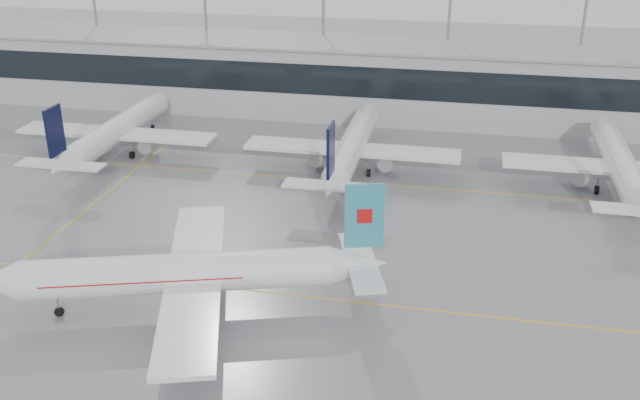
# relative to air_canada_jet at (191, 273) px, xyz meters

# --- Properties ---
(ground) EXTENTS (320.00, 320.00, 0.00)m
(ground) POSITION_rel_air_canada_jet_xyz_m (8.75, 4.24, -3.83)
(ground) COLOR gray
(ground) RESTS_ON ground
(taxi_line_main) EXTENTS (120.00, 0.25, 0.01)m
(taxi_line_main) POSITION_rel_air_canada_jet_xyz_m (8.75, 4.24, -3.83)
(taxi_line_main) COLOR gold
(taxi_line_main) RESTS_ON ground
(taxi_line_north) EXTENTS (120.00, 0.25, 0.01)m
(taxi_line_north) POSITION_rel_air_canada_jet_xyz_m (8.75, 34.24, -3.83)
(taxi_line_north) COLOR gold
(taxi_line_north) RESTS_ON ground
(taxi_line_cross) EXTENTS (0.25, 60.00, 0.01)m
(taxi_line_cross) POSITION_rel_air_canada_jet_xyz_m (-21.25, 19.24, -3.83)
(taxi_line_cross) COLOR gold
(taxi_line_cross) RESTS_ON ground
(terminal) EXTENTS (180.00, 15.00, 12.00)m
(terminal) POSITION_rel_air_canada_jet_xyz_m (8.75, 66.24, 2.17)
(terminal) COLOR #A1A1A5
(terminal) RESTS_ON ground
(terminal_glass) EXTENTS (180.00, 0.20, 5.00)m
(terminal_glass) POSITION_rel_air_canada_jet_xyz_m (8.75, 58.69, 3.67)
(terminal_glass) COLOR black
(terminal_glass) RESTS_ON ground
(terminal_roof) EXTENTS (182.00, 16.00, 0.40)m
(terminal_roof) POSITION_rel_air_canada_jet_xyz_m (8.75, 66.24, 8.37)
(terminal_roof) COLOR gray
(terminal_roof) RESTS_ON ground
(light_masts) EXTENTS (156.40, 1.00, 22.60)m
(light_masts) POSITION_rel_air_canada_jet_xyz_m (8.75, 72.24, 9.51)
(light_masts) COLOR gray
(light_masts) RESTS_ON ground
(air_canada_jet) EXTENTS (37.12, 30.53, 12.03)m
(air_canada_jet) POSITION_rel_air_canada_jet_xyz_m (0.00, 0.00, 0.00)
(air_canada_jet) COLOR white
(air_canada_jet) RESTS_ON ground
(parked_jet_b) EXTENTS (29.64, 36.96, 11.72)m
(parked_jet_b) POSITION_rel_air_canada_jet_xyz_m (-26.25, 37.92, -0.12)
(parked_jet_b) COLOR silver
(parked_jet_b) RESTS_ON ground
(parked_jet_c) EXTENTS (29.64, 36.96, 11.72)m
(parked_jet_c) POSITION_rel_air_canada_jet_xyz_m (8.75, 37.92, -0.12)
(parked_jet_c) COLOR silver
(parked_jet_c) RESTS_ON ground
(parked_jet_d) EXTENTS (29.64, 36.96, 11.72)m
(parked_jet_d) POSITION_rel_air_canada_jet_xyz_m (43.75, 37.92, -0.12)
(parked_jet_d) COLOR silver
(parked_jet_d) RESTS_ON ground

